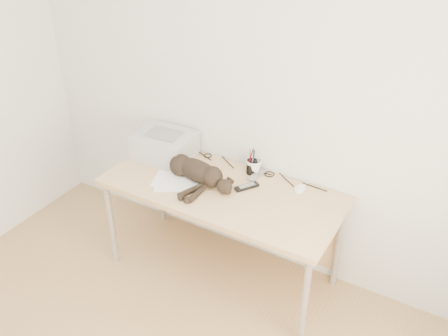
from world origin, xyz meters
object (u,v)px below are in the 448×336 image
Objects in this scene: cat at (195,171)px; desk at (228,198)px; mouse at (300,187)px; pen_cup at (252,167)px; mug at (254,166)px; printer at (165,145)px.

desk is at bearing 31.12° from cat.
mouse is (0.45, 0.16, 0.15)m from desk.
pen_cup is at bearing 65.21° from desk.
mug is 0.59× the size of pen_cup.
desk is at bearing -114.79° from pen_cup.
mouse is at bearing 29.01° from cat.
cat is (-0.21, -0.09, 0.20)m from desk.
cat reaches higher than mouse.
mug is 0.01m from pen_cup.
cat is at bearing -136.77° from mug.
mug reaches higher than mouse.
desk is 0.30m from cat.
pen_cup reaches higher than printer.
desk is at bearing -6.96° from printer.
mouse is (0.36, -0.03, -0.03)m from mug.
desk is at bearing -165.50° from mouse.
cat is at bearing -164.51° from mouse.
desk is 13.30× the size of mouse.
pen_cup is at bearing -126.75° from mug.
printer is 1.03m from mouse.
pen_cup is 1.59× the size of mouse.
mug is at bearing 10.62° from printer.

